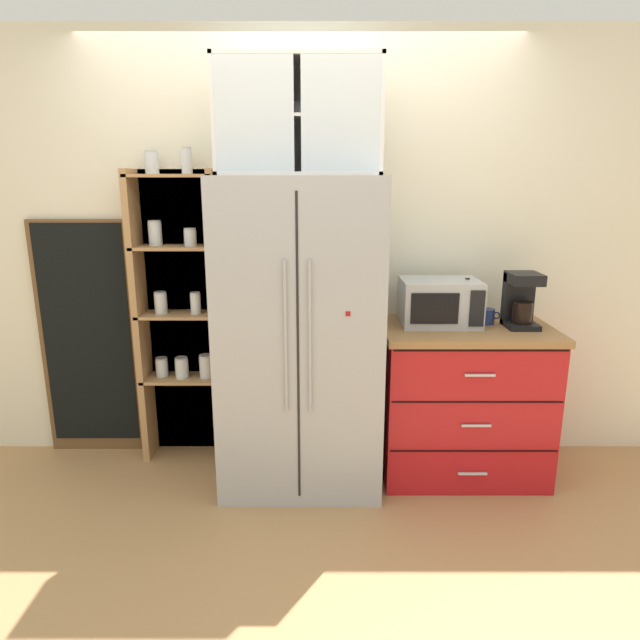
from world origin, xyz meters
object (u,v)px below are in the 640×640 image
object	(u,v)px
coffee_maker	(523,300)
mug_navy	(489,316)
bottle_clear	(468,304)
microwave	(441,302)
refrigerator	(302,335)
chalkboard_menu	(91,339)

from	to	relation	value
coffee_maker	mug_navy	xyz separation A→B (m)	(-0.16, 0.06, -0.11)
bottle_clear	microwave	bearing A→B (deg)	-175.42
refrigerator	microwave	size ratio (longest dim) A/B	3.93
mug_navy	chalkboard_menu	world-z (taller)	chalkboard_menu
coffee_maker	mug_navy	size ratio (longest dim) A/B	2.54
coffee_maker	bottle_clear	size ratio (longest dim) A/B	1.16
mug_navy	bottle_clear	distance (m)	0.15
microwave	mug_navy	xyz separation A→B (m)	(0.28, 0.01, -0.09)
refrigerator	mug_navy	world-z (taller)	refrigerator
bottle_clear	refrigerator	bearing A→B (deg)	-173.16
microwave	bottle_clear	size ratio (longest dim) A/B	1.65
microwave	mug_navy	world-z (taller)	microwave
microwave	coffee_maker	xyz separation A→B (m)	(0.45, -0.04, 0.03)
refrigerator	mug_navy	distance (m)	1.09
microwave	bottle_clear	xyz separation A→B (m)	(0.15, 0.01, -0.01)
coffee_maker	refrigerator	bearing A→B (deg)	-177.27
chalkboard_menu	bottle_clear	bearing A→B (deg)	-5.25
microwave	mug_navy	distance (m)	0.30
refrigerator	chalkboard_menu	distance (m)	1.38
microwave	bottle_clear	bearing A→B (deg)	4.58
coffee_maker	chalkboard_menu	bearing A→B (deg)	174.14
coffee_maker	mug_navy	distance (m)	0.21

